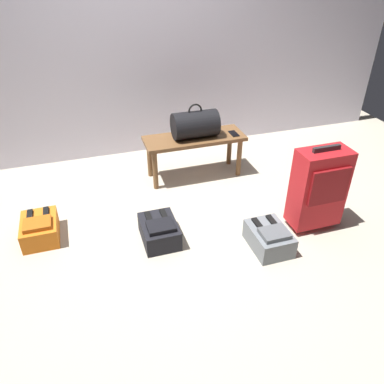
# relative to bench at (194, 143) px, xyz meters

# --- Properties ---
(ground_plane) EXTENTS (6.60, 6.60, 0.00)m
(ground_plane) POSITION_rel_bench_xyz_m (-0.38, -0.82, -0.37)
(ground_plane) COLOR #B2A893
(back_wall) EXTENTS (6.00, 0.10, 2.80)m
(back_wall) POSITION_rel_bench_xyz_m (-0.38, 0.78, 1.03)
(back_wall) COLOR silver
(back_wall) RESTS_ON ground
(bench) EXTENTS (1.00, 0.36, 0.44)m
(bench) POSITION_rel_bench_xyz_m (0.00, 0.00, 0.00)
(bench) COLOR brown
(bench) RESTS_ON ground
(duffel_bag_black) EXTENTS (0.44, 0.26, 0.34)m
(duffel_bag_black) POSITION_rel_bench_xyz_m (0.01, -0.00, 0.20)
(duffel_bag_black) COLOR black
(duffel_bag_black) RESTS_ON bench
(cell_phone) EXTENTS (0.07, 0.14, 0.01)m
(cell_phone) POSITION_rel_bench_xyz_m (0.40, -0.05, 0.07)
(cell_phone) COLOR black
(cell_phone) RESTS_ON bench
(suitcase_upright_red) EXTENTS (0.42, 0.25, 0.75)m
(suitcase_upright_red) POSITION_rel_bench_xyz_m (0.69, -1.12, 0.02)
(suitcase_upright_red) COLOR red
(suitcase_upright_red) RESTS_ON ground
(backpack_dark) EXTENTS (0.28, 0.38, 0.21)m
(backpack_dark) POSITION_rel_bench_xyz_m (-0.59, -0.92, -0.27)
(backpack_dark) COLOR black
(backpack_dark) RESTS_ON ground
(backpack_grey) EXTENTS (0.28, 0.38, 0.21)m
(backpack_grey) POSITION_rel_bench_xyz_m (0.21, -1.26, -0.27)
(backpack_grey) COLOR slate
(backpack_grey) RESTS_ON ground
(backpack_orange) EXTENTS (0.28, 0.38, 0.21)m
(backpack_orange) POSITION_rel_bench_xyz_m (-1.51, -0.60, -0.27)
(backpack_orange) COLOR orange
(backpack_orange) RESTS_ON ground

